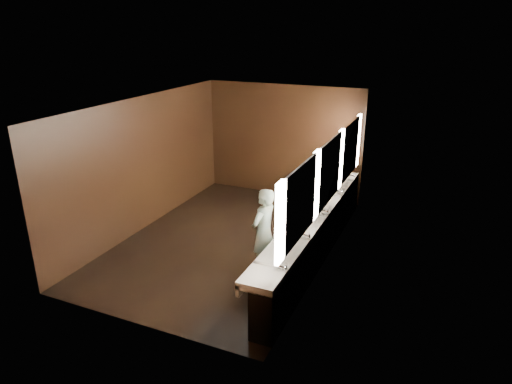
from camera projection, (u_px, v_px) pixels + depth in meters
floor at (230, 241)px, 9.33m from camera, size 6.00×6.00×0.00m
ceiling at (227, 103)px, 8.35m from camera, size 4.00×6.00×0.02m
wall_back at (283, 141)px, 11.41m from camera, size 4.00×0.02×2.80m
wall_front at (130, 239)px, 6.27m from camera, size 4.00×0.02×2.80m
wall_left at (144, 164)px, 9.59m from camera, size 0.02×6.00×2.80m
wall_right at (329, 190)px, 8.09m from camera, size 0.02×6.00×2.80m
sink_counter at (316, 234)px, 8.48m from camera, size 0.55×5.40×1.01m
mirror_band at (329, 171)px, 7.97m from camera, size 0.06×5.03×1.15m
person at (264, 232)px, 7.89m from camera, size 0.50×0.65×1.58m
trash_bin at (299, 249)px, 8.37m from camera, size 0.41×0.41×0.59m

